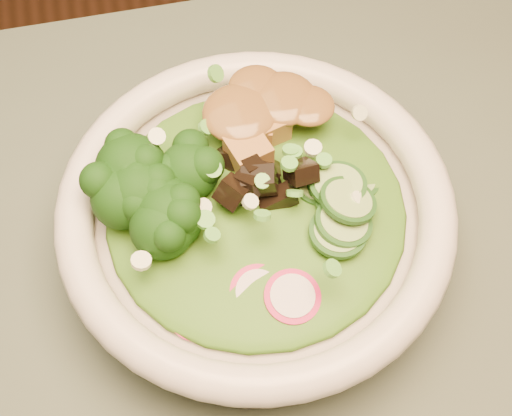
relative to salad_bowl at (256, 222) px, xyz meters
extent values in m
cylinder|color=black|center=(0.39, 0.23, -0.43)|extent=(0.06, 0.06, 0.72)
cylinder|color=silver|center=(0.00, 0.00, -0.01)|extent=(0.25, 0.25, 0.05)
torus|color=silver|center=(0.00, 0.00, 0.02)|extent=(0.28, 0.28, 0.03)
ellipsoid|color=#2B6214|center=(0.00, 0.00, 0.02)|extent=(0.21, 0.21, 0.03)
ellipsoid|color=brown|center=(0.02, 0.06, 0.05)|extent=(0.07, 0.06, 0.02)
camera|label=1|loc=(-0.05, -0.25, 0.46)|focal=50.00mm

